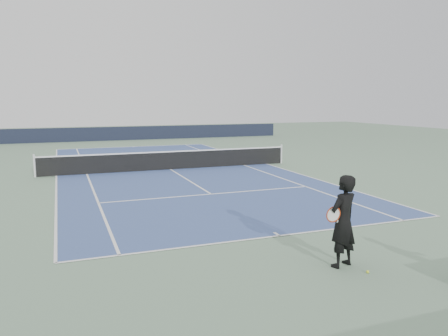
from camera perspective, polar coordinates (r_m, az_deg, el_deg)
name	(u,v)px	position (r m, az deg, el deg)	size (l,w,h in m)	color
ground	(170,170)	(22.57, -7.01, -0.21)	(80.00, 80.00, 0.00)	slate
court_surface	(170,169)	(22.57, -7.01, -0.19)	(10.97, 23.77, 0.01)	#395088
tennis_net	(170,160)	(22.50, -7.03, 1.06)	(12.90, 0.10, 1.07)	silver
windscreen_far	(122,133)	(40.00, -13.17, 4.42)	(30.00, 0.25, 1.20)	black
tennis_player	(343,221)	(9.61, 15.27, -6.72)	(0.89, 0.74, 1.99)	black
tennis_ball	(368,272)	(9.68, 18.25, -12.75)	(0.06, 0.06, 0.06)	yellow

